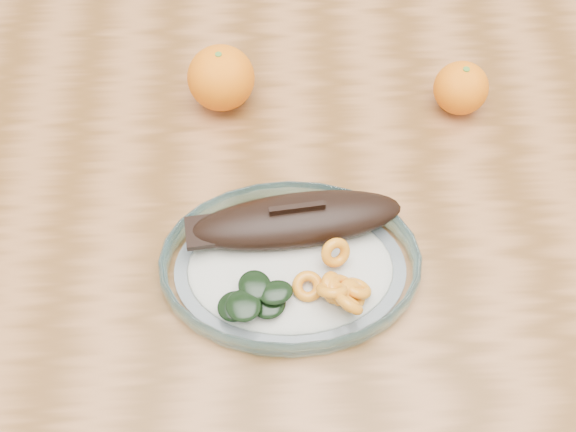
{
  "coord_description": "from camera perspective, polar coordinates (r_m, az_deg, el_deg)",
  "views": [
    {
      "loc": [
        -0.08,
        -0.46,
        1.44
      ],
      "look_at": [
        -0.06,
        -0.03,
        0.77
      ],
      "focal_mm": 45.0,
      "sensor_mm": 36.0,
      "label": 1
    }
  ],
  "objects": [
    {
      "name": "plated_meal",
      "position": [
        0.77,
        0.23,
        -3.68
      ],
      "size": [
        0.51,
        0.51,
        0.08
      ],
      "rotation": [
        0.0,
        0.0,
        -0.02
      ],
      "color": "white",
      "rests_on": "dining_table"
    },
    {
      "name": "dining_table",
      "position": [
        0.92,
        3.89,
        -2.27
      ],
      "size": [
        1.2,
        0.8,
        0.75
      ],
      "color": "brown",
      "rests_on": "ground"
    },
    {
      "name": "orange_left",
      "position": [
        0.9,
        -5.31,
        10.81
      ],
      "size": [
        0.08,
        0.08,
        0.08
      ],
      "primitive_type": "sphere",
      "color": "orange",
      "rests_on": "dining_table"
    },
    {
      "name": "ground",
      "position": [
        1.52,
        2.44,
        -14.76
      ],
      "size": [
        3.0,
        3.0,
        0.0
      ],
      "primitive_type": "plane",
      "color": "slate",
      "rests_on": "ground"
    },
    {
      "name": "orange_right",
      "position": [
        0.92,
        13.5,
        9.8
      ],
      "size": [
        0.07,
        0.07,
        0.07
      ],
      "primitive_type": "sphere",
      "color": "orange",
      "rests_on": "dining_table"
    }
  ]
}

